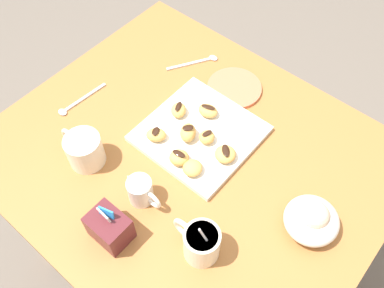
# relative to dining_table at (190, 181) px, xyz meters

# --- Properties ---
(ground_plane) EXTENTS (8.00, 8.00, 0.00)m
(ground_plane) POSITION_rel_dining_table_xyz_m (0.00, 0.00, -0.61)
(ground_plane) COLOR #665B51
(dining_table) EXTENTS (0.99, 0.83, 0.75)m
(dining_table) POSITION_rel_dining_table_xyz_m (0.00, 0.00, 0.00)
(dining_table) COLOR #A36633
(dining_table) RESTS_ON ground_plane
(pastry_plate_square) EXTENTS (0.28, 0.28, 0.02)m
(pastry_plate_square) POSITION_rel_dining_table_xyz_m (0.02, -0.06, 0.15)
(pastry_plate_square) COLOR silver
(pastry_plate_square) RESTS_ON dining_table
(coffee_mug_cream_left) EXTENTS (0.12, 0.08, 0.14)m
(coffee_mug_cream_left) POSITION_rel_dining_table_xyz_m (-0.19, 0.18, 0.19)
(coffee_mug_cream_left) COLOR silver
(coffee_mug_cream_left) RESTS_ON dining_table
(coffee_mug_cream_right) EXTENTS (0.13, 0.09, 0.09)m
(coffee_mug_cream_right) POSITION_rel_dining_table_xyz_m (0.19, 0.18, 0.19)
(coffee_mug_cream_right) COLOR silver
(coffee_mug_cream_right) RESTS_ON dining_table
(cream_pitcher_white) EXTENTS (0.10, 0.06, 0.07)m
(cream_pitcher_white) POSITION_rel_dining_table_xyz_m (0.01, 0.17, 0.18)
(cream_pitcher_white) COLOR silver
(cream_pitcher_white) RESTS_ON dining_table
(sugar_caddy) EXTENTS (0.09, 0.07, 0.11)m
(sugar_caddy) POSITION_rel_dining_table_xyz_m (-0.01, 0.28, 0.18)
(sugar_caddy) COLOR #561E23
(sugar_caddy) RESTS_ON dining_table
(ice_cream_bowl) EXTENTS (0.13, 0.13, 0.09)m
(ice_cream_bowl) POSITION_rel_dining_table_xyz_m (-0.34, -0.03, 0.18)
(ice_cream_bowl) COLOR silver
(ice_cream_bowl) RESTS_ON dining_table
(saucer_coral_left) EXTENTS (0.16, 0.16, 0.01)m
(saucer_coral_left) POSITION_rel_dining_table_xyz_m (0.05, -0.26, 0.14)
(saucer_coral_left) COLOR #E5704C
(saucer_coral_left) RESTS_ON dining_table
(loose_spoon_near_saucer) EXTENTS (0.03, 0.16, 0.01)m
(loose_spoon_near_saucer) POSITION_rel_dining_table_xyz_m (0.36, 0.07, 0.14)
(loose_spoon_near_saucer) COLOR silver
(loose_spoon_near_saucer) RESTS_ON dining_table
(loose_spoon_by_plate) EXTENTS (0.09, 0.14, 0.01)m
(loose_spoon_by_plate) POSITION_rel_dining_table_xyz_m (0.20, -0.27, 0.14)
(loose_spoon_by_plate) COLOR silver
(loose_spoon_by_plate) RESTS_ON dining_table
(beignet_0) EXTENTS (0.05, 0.05, 0.03)m
(beignet_0) POSITION_rel_dining_table_xyz_m (-0.04, 0.04, 0.17)
(beignet_0) COLOR #DBA351
(beignet_0) RESTS_ON pastry_plate_square
(beignet_1) EXTENTS (0.07, 0.07, 0.04)m
(beignet_1) POSITION_rel_dining_table_xyz_m (0.03, -0.03, 0.17)
(beignet_1) COLOR #DBA351
(beignet_1) RESTS_ON pastry_plate_square
(chocolate_drizzle_1) EXTENTS (0.03, 0.03, 0.00)m
(chocolate_drizzle_1) POSITION_rel_dining_table_xyz_m (0.03, -0.03, 0.19)
(chocolate_drizzle_1) COLOR black
(chocolate_drizzle_1) RESTS_ON beignet_1
(beignet_2) EXTENTS (0.06, 0.06, 0.03)m
(beignet_2) POSITION_rel_dining_table_xyz_m (0.10, -0.08, 0.17)
(beignet_2) COLOR #DBA351
(beignet_2) RESTS_ON pastry_plate_square
(chocolate_drizzle_2) EXTENTS (0.03, 0.04, 0.00)m
(chocolate_drizzle_2) POSITION_rel_dining_table_xyz_m (0.10, -0.08, 0.18)
(chocolate_drizzle_2) COLOR black
(chocolate_drizzle_2) RESTS_ON beignet_2
(beignet_3) EXTENTS (0.05, 0.05, 0.03)m
(beignet_3) POSITION_rel_dining_table_xyz_m (-0.01, -0.05, 0.17)
(beignet_3) COLOR #DBA351
(beignet_3) RESTS_ON pastry_plate_square
(chocolate_drizzle_3) EXTENTS (0.02, 0.03, 0.00)m
(chocolate_drizzle_3) POSITION_rel_dining_table_xyz_m (-0.01, -0.05, 0.19)
(chocolate_drizzle_3) COLOR black
(chocolate_drizzle_3) RESTS_ON beignet_3
(beignet_4) EXTENTS (0.07, 0.07, 0.03)m
(beignet_4) POSITION_rel_dining_table_xyz_m (0.00, 0.04, 0.17)
(beignet_4) COLOR #DBA351
(beignet_4) RESTS_ON pastry_plate_square
(chocolate_drizzle_4) EXTENTS (0.04, 0.02, 0.00)m
(chocolate_drizzle_4) POSITION_rel_dining_table_xyz_m (0.00, 0.04, 0.19)
(chocolate_drizzle_4) COLOR black
(chocolate_drizzle_4) RESTS_ON beignet_4
(beignet_5) EXTENTS (0.07, 0.06, 0.03)m
(beignet_5) POSITION_rel_dining_table_xyz_m (0.09, 0.02, 0.17)
(beignet_5) COLOR #DBA351
(beignet_5) RESTS_ON pastry_plate_square
(chocolate_drizzle_5) EXTENTS (0.03, 0.03, 0.00)m
(chocolate_drizzle_5) POSITION_rel_dining_table_xyz_m (0.09, 0.02, 0.18)
(chocolate_drizzle_5) COLOR black
(chocolate_drizzle_5) RESTS_ON beignet_5
(beignet_6) EXTENTS (0.06, 0.05, 0.03)m
(beignet_6) POSITION_rel_dining_table_xyz_m (0.04, -0.13, 0.17)
(beignet_6) COLOR #DBA351
(beignet_6) RESTS_ON pastry_plate_square
(chocolate_drizzle_6) EXTENTS (0.04, 0.03, 0.00)m
(chocolate_drizzle_6) POSITION_rel_dining_table_xyz_m (0.04, -0.13, 0.18)
(chocolate_drizzle_6) COLOR black
(chocolate_drizzle_6) RESTS_ON beignet_6
(beignet_7) EXTENTS (0.07, 0.07, 0.03)m
(beignet_7) POSITION_rel_dining_table_xyz_m (-0.08, -0.04, 0.17)
(beignet_7) COLOR #DBA351
(beignet_7) RESTS_ON pastry_plate_square
(chocolate_drizzle_7) EXTENTS (0.04, 0.04, 0.00)m
(chocolate_drizzle_7) POSITION_rel_dining_table_xyz_m (-0.08, -0.04, 0.19)
(chocolate_drizzle_7) COLOR black
(chocolate_drizzle_7) RESTS_ON beignet_7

